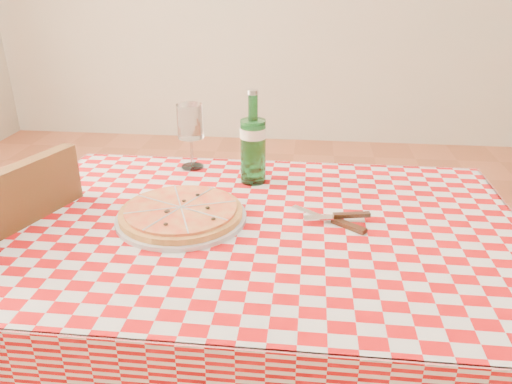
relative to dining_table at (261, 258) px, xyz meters
The scene contains 7 objects.
dining_table is the anchor object (origin of this frame).
tablecloth 0.09m from the dining_table, ahead, with size 1.30×0.90×0.01m, color #B30B0D.
chair_far 0.71m from the dining_table, behind, with size 0.52×0.52×0.91m.
pizza_plate 0.24m from the dining_table, behind, with size 0.33×0.33×0.04m, color #B87D3D, non-canonical shape.
water_bottle 0.36m from the dining_table, 100.84° to the left, with size 0.08×0.08×0.28m, color #186125, non-canonical shape.
wine_glass 0.49m from the dining_table, 125.39° to the left, with size 0.08×0.08×0.21m, color white, non-canonical shape.
cutlery 0.21m from the dining_table, ahead, with size 0.24×0.20×0.03m, color silver, non-canonical shape.
Camera 1 is at (0.11, -1.10, 1.34)m, focal length 35.00 mm.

